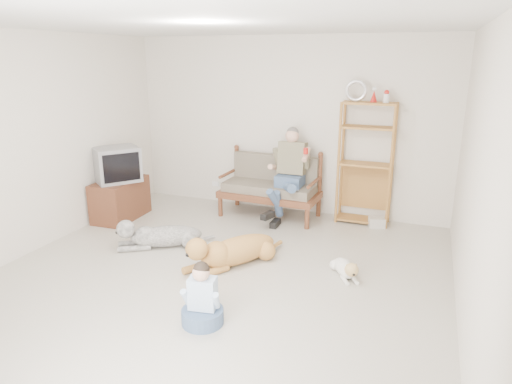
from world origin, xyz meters
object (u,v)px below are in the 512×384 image
at_px(etagere, 365,163).
at_px(golden_retriever, 230,251).
at_px(loveseat, 271,185).
at_px(tv_stand, 120,199).

height_order(etagere, golden_retriever, etagere).
bearing_deg(etagere, loveseat, -173.25).
bearing_deg(etagere, tv_stand, -162.05).
relative_size(loveseat, golden_retriever, 1.15).
distance_m(tv_stand, golden_retriever, 2.43).
bearing_deg(loveseat, golden_retriever, -83.08).
distance_m(etagere, tv_stand, 3.71).
bearing_deg(loveseat, tv_stand, -152.92).
height_order(loveseat, tv_stand, loveseat).
bearing_deg(tv_stand, etagere, 15.75).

